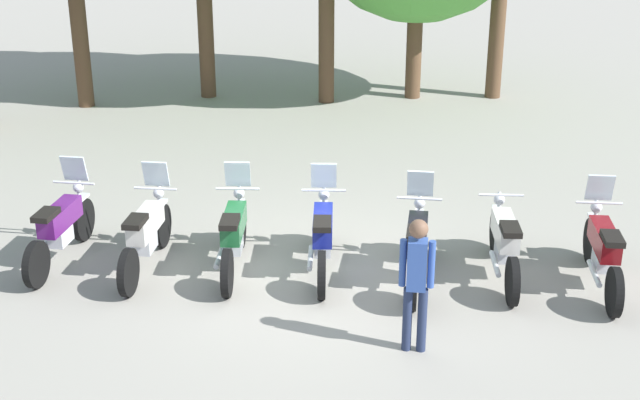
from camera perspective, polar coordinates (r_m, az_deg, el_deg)
name	(u,v)px	position (r m, az deg, el deg)	size (l,w,h in m)	color
ground_plane	(323,274)	(12.17, 0.23, -4.81)	(80.00, 80.00, 0.00)	gray
motorcycle_0	(61,227)	(12.88, -16.41, -1.67)	(0.80, 2.15, 1.37)	black
motorcycle_1	(146,233)	(12.38, -11.19, -2.13)	(0.76, 2.16, 1.37)	black
motorcycle_2	(234,234)	(12.19, -5.59, -2.19)	(0.66, 2.19, 1.37)	black
motorcycle_3	(323,235)	(12.08, 0.17, -2.31)	(0.65, 2.19, 1.37)	black
motorcycle_4	(416,245)	(11.86, 6.25, -2.91)	(0.79, 2.15, 1.37)	black
motorcycle_5	(504,242)	(12.16, 11.82, -2.70)	(0.68, 2.18, 0.99)	black
motorcycle_6	(603,250)	(12.23, 17.82, -3.11)	(0.74, 2.17, 1.37)	black
person_0	(417,276)	(10.04, 6.26, -4.91)	(0.41, 0.26, 1.64)	#232D4C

